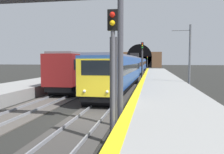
{
  "coord_description": "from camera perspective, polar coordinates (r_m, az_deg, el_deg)",
  "views": [
    {
      "loc": [
        -12.17,
        -3.3,
        3.26
      ],
      "look_at": [
        8.04,
        0.14,
        1.79
      ],
      "focal_mm": 37.15,
      "sensor_mm": 36.0,
      "label": 1
    }
  ],
  "objects": [
    {
      "name": "track_adjacent_line",
      "position": [
        14.87,
        -23.04,
        -8.74
      ],
      "size": [
        160.0,
        3.16,
        0.21
      ],
      "color": "#4C4742",
      "rests_on": "ground_plane"
    },
    {
      "name": "track_main_line",
      "position": [
        13.02,
        -5.42,
        -10.23
      ],
      "size": [
        160.0,
        2.7,
        0.21
      ],
      "color": "#383533",
      "rests_on": "ground_plane"
    },
    {
      "name": "railway_signal_near",
      "position": [
        8.61,
        0.24,
        2.34
      ],
      "size": [
        0.39,
        0.38,
        5.11
      ],
      "rotation": [
        0.0,
        0.0,
        3.14
      ],
      "color": "#4C4C54",
      "rests_on": "ground_plane"
    },
    {
      "name": "catenary_mast_near",
      "position": [
        26.29,
        18.51,
        4.71
      ],
      "size": [
        0.22,
        2.04,
        7.08
      ],
      "color": "#595B60",
      "rests_on": "ground_plane"
    },
    {
      "name": "platform_right",
      "position": [
        12.54,
        15.08,
        -8.86
      ],
      "size": [
        112.0,
        4.9,
        0.95
      ],
      "primitive_type": "cube",
      "color": "gray",
      "rests_on": "ground_plane"
    },
    {
      "name": "ground_plane",
      "position": [
        13.03,
        -5.42,
        -10.41
      ],
      "size": [
        320.0,
        320.0,
        0.0
      ],
      "primitive_type": "plane",
      "color": "black"
    },
    {
      "name": "train_adjacent_platform",
      "position": [
        50.23,
        0.6,
        3.02
      ],
      "size": [
        62.99,
        3.09,
        4.03
      ],
      "rotation": [
        0.0,
        0.0,
        0.02
      ],
      "color": "maroon",
      "rests_on": "ground_plane"
    },
    {
      "name": "railway_signal_far",
      "position": [
        81.11,
        8.68,
        3.79
      ],
      "size": [
        0.39,
        0.38,
        4.74
      ],
      "rotation": [
        0.0,
        0.0,
        3.14
      ],
      "color": "#38383D",
      "rests_on": "ground_plane"
    },
    {
      "name": "train_main_approaching",
      "position": [
        45.39,
        5.49,
        2.69
      ],
      "size": [
        61.97,
        3.14,
        4.69
      ],
      "rotation": [
        0.0,
        0.0,
        3.12
      ],
      "color": "#264C99",
      "rests_on": "ground_plane"
    },
    {
      "name": "railway_signal_mid",
      "position": [
        35.96,
        7.44,
        4.61
      ],
      "size": [
        0.39,
        0.38,
        6.03
      ],
      "rotation": [
        0.0,
        0.0,
        3.14
      ],
      "color": "#38383D",
      "rests_on": "ground_plane"
    },
    {
      "name": "tunnel_portal",
      "position": [
        109.22,
        6.74,
        4.27
      ],
      "size": [
        2.26,
        20.51,
        11.48
      ],
      "color": "brown",
      "rests_on": "ground_plane"
    },
    {
      "name": "platform_right_edge_strip",
      "position": [
        12.43,
        4.9,
        -6.59
      ],
      "size": [
        112.0,
        0.5,
        0.01
      ],
      "primitive_type": "cube",
      "color": "yellow",
      "rests_on": "platform_right"
    },
    {
      "name": "overhead_signal_gantry",
      "position": [
        12.43,
        -17.81,
        13.48
      ],
      "size": [
        0.7,
        8.58,
        7.06
      ],
      "color": "#3F3F47",
      "rests_on": "ground_plane"
    }
  ]
}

